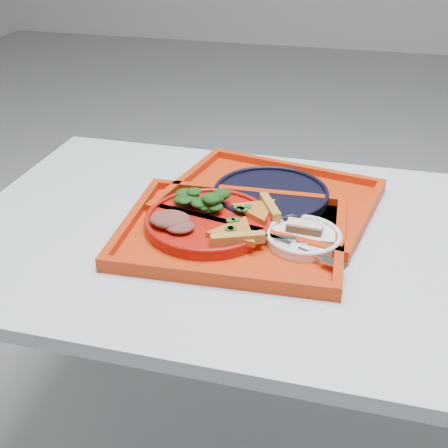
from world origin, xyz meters
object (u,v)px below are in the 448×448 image
at_px(tray_far, 271,201).
at_px(dessert_bar, 305,227).
at_px(dinner_plate, 208,223).
at_px(navy_plate, 271,195).
at_px(tray_main, 233,235).

distance_m(tray_far, dessert_bar, 0.18).
relative_size(dinner_plate, dessert_bar, 3.58).
xyz_separation_m(navy_plate, dessert_bar, (0.09, -0.15, 0.02)).
relative_size(tray_main, dessert_bar, 6.20).
relative_size(tray_far, dinner_plate, 1.73).
relative_size(tray_far, navy_plate, 1.73).
height_order(dinner_plate, navy_plate, dinner_plate).
height_order(tray_far, navy_plate, navy_plate).
height_order(tray_main, navy_plate, navy_plate).
bearing_deg(navy_plate, dinner_plate, -123.70).
distance_m(tray_main, navy_plate, 0.17).
distance_m(tray_main, dinner_plate, 0.06).
xyz_separation_m(tray_main, dinner_plate, (-0.05, 0.01, 0.02)).
bearing_deg(tray_main, dessert_bar, 4.22).
height_order(tray_main, dessert_bar, dessert_bar).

